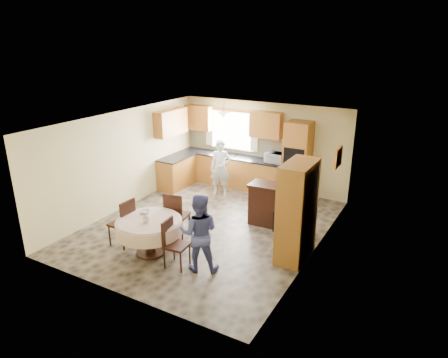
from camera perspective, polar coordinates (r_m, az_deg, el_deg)
floor at (r=9.44m, az=-2.15°, el=-6.71°), size 5.00×6.00×0.01m
ceiling at (r=8.63m, az=-2.36°, el=8.35°), size 5.00×6.00×0.01m
wall_back at (r=11.51m, az=5.58°, el=4.73°), size 5.00×0.02×2.50m
wall_front at (r=6.78m, az=-15.67°, el=-6.76°), size 5.00×0.02×2.50m
wall_left at (r=10.43m, az=-14.07°, el=2.66°), size 0.02×6.00×2.50m
wall_right at (r=8.02m, az=13.20°, el=-2.38°), size 0.02×6.00×2.50m
window at (r=11.83m, az=1.14°, el=6.97°), size 1.40×0.03×1.10m
curtain_left at (r=12.14m, az=-2.12°, el=7.53°), size 0.22×0.02×1.15m
curtain_right at (r=11.45m, az=4.36°, el=6.75°), size 0.22×0.02×1.15m
base_cab_back at (r=11.84m, az=1.10°, el=1.14°), size 3.30×0.60×0.88m
counter_back at (r=11.70m, az=1.12°, el=3.28°), size 3.30×0.64×0.04m
base_cab_left at (r=11.80m, az=-6.77°, el=0.94°), size 0.60×1.20×0.88m
counter_left at (r=11.66m, az=-6.85°, el=3.09°), size 0.64×1.20×0.04m
backsplash at (r=11.87m, az=1.79°, el=4.92°), size 3.30×0.02×0.55m
wall_cab_left at (r=12.17m, az=-3.59°, el=8.78°), size 0.85×0.33×0.72m
wall_cab_right at (r=11.15m, az=6.06°, el=7.72°), size 0.90×0.33×0.72m
wall_cab_side at (r=11.50m, az=-7.61°, el=8.01°), size 0.33×1.20×0.72m
oven_tower at (r=10.88m, az=10.42°, el=2.59°), size 0.66×0.62×2.12m
oven_upper at (r=10.55m, az=9.92°, el=3.14°), size 0.56×0.01×0.45m
oven_lower at (r=10.69m, az=9.76°, el=0.57°), size 0.56×0.01×0.45m
pendant at (r=11.32m, az=-0.00°, el=9.08°), size 0.36×0.36×0.18m
sideboard at (r=9.35m, az=7.53°, el=-4.01°), size 1.32×0.59×0.93m
space_heater at (r=9.16m, az=8.31°, el=-6.08°), size 0.36×0.25×0.48m
cupboard at (r=7.89m, az=10.40°, el=-4.57°), size 0.52×1.04×1.99m
dining_table at (r=8.19m, az=-10.64°, el=-6.76°), size 1.33×1.33×0.76m
chair_left at (r=8.62m, az=-14.02°, el=-5.76°), size 0.46×0.46×1.04m
chair_back at (r=8.74m, az=-6.95°, el=-4.85°), size 0.53×0.53×1.06m
chair_right at (r=7.73m, az=-7.30°, el=-8.75°), size 0.45×0.45×0.95m
framed_picture at (r=9.37m, az=15.99°, el=2.96°), size 0.06×0.54×0.45m
microwave at (r=11.05m, az=7.29°, el=3.03°), size 0.53×0.37×0.29m
person_sink at (r=10.97m, az=-0.50°, el=1.56°), size 0.66×0.53×1.58m
person_dining at (r=7.46m, az=-3.59°, el=-7.68°), size 0.92×0.84×1.52m
bowl_sideboard at (r=9.30m, az=5.54°, el=-0.80°), size 0.24×0.24×0.05m
bottle_sideboard at (r=9.01m, az=9.69°, el=-0.75°), size 0.17×0.17×0.32m
cup_table at (r=7.99m, az=-11.12°, el=-5.74°), size 0.16×0.16×0.11m
bowl_table at (r=8.40m, az=-11.20°, el=-4.64°), size 0.19×0.19×0.06m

